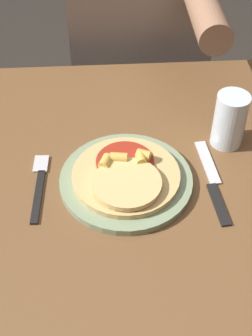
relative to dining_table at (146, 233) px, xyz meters
The scene contains 7 objects.
dining_table is the anchor object (origin of this frame).
plate 0.14m from the dining_table, 147.05° to the left, with size 0.25×0.25×0.01m.
pizza 0.16m from the dining_table, 150.99° to the left, with size 0.20×0.20×0.04m.
fork 0.25m from the dining_table, behind, with size 0.03×0.18×0.00m.
knife 0.18m from the dining_table, ahead, with size 0.03×0.22×0.00m.
drinking_glass 0.28m from the dining_table, 36.87° to the left, with size 0.07×0.07×0.12m.
person_diner 0.64m from the dining_table, 86.77° to the left, with size 0.39×0.52×1.28m.
Camera 1 is at (-0.08, -0.58, 1.41)m, focal length 50.00 mm.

